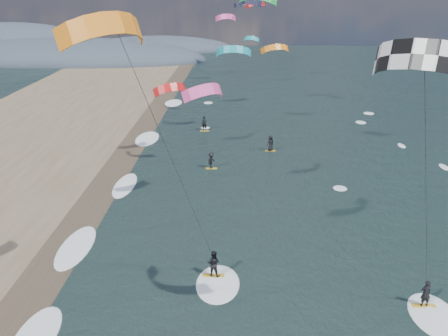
{
  "coord_description": "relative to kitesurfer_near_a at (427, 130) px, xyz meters",
  "views": [
    {
      "loc": [
        -0.06,
        -14.43,
        16.9
      ],
      "look_at": [
        -1.0,
        12.0,
        7.0
      ],
      "focal_mm": 40.0,
      "sensor_mm": 36.0,
      "label": 1
    }
  ],
  "objects": [
    {
      "name": "wet_sand_strip",
      "position": [
        -19.08,
        5.72,
        -11.56
      ],
      "size": [
        3.0,
        240.0,
        0.0
      ],
      "primitive_type": "cube",
      "color": "#382D23",
      "rests_on": "ground"
    },
    {
      "name": "coastal_hills",
      "position": [
        -51.92,
        103.58,
        -11.57
      ],
      "size": [
        80.0,
        41.0,
        15.0
      ],
      "color": "#3D4756",
      "rests_on": "ground"
    },
    {
      "name": "kitesurfer_near_a",
      "position": [
        0.0,
        0.0,
        0.0
      ],
      "size": [
        7.75,
        9.05,
        15.54
      ],
      "color": "gold",
      "rests_on": "ground"
    },
    {
      "name": "kitesurfer_near_b",
      "position": [
        -11.06,
        3.21,
        -0.86
      ],
      "size": [
        7.02,
        9.17,
        16.26
      ],
      "color": "gold",
      "rests_on": "ground"
    },
    {
      "name": "far_kitesurfers",
      "position": [
        -8.33,
        31.03,
        -10.72
      ],
      "size": [
        8.65,
        13.75,
        1.81
      ],
      "color": "gold",
      "rests_on": "ground"
    },
    {
      "name": "bg_kite_field",
      "position": [
        -7.08,
        49.18,
        -0.62
      ],
      "size": [
        15.42,
        72.57,
        10.27
      ],
      "color": "black",
      "rests_on": "ground"
    },
    {
      "name": "shoreline_surf",
      "position": [
        -17.88,
        10.47,
        -11.57
      ],
      "size": [
        2.4,
        79.4,
        0.11
      ],
      "color": "white",
      "rests_on": "ground"
    }
  ]
}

